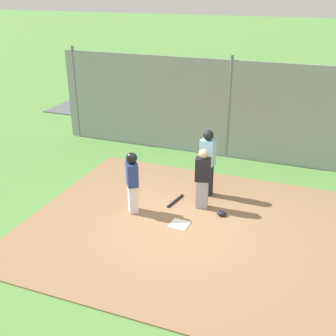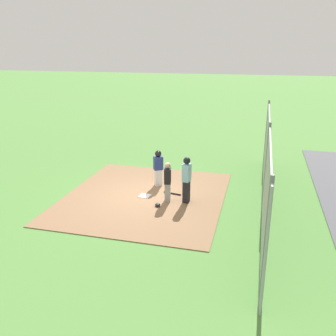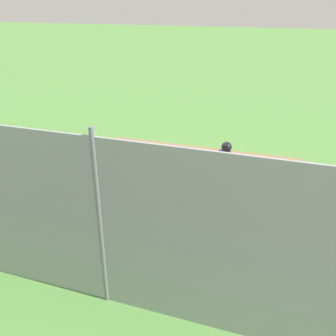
{
  "view_description": "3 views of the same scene",
  "coord_description": "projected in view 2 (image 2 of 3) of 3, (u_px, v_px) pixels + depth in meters",
  "views": [
    {
      "loc": [
        -2.83,
        8.17,
        5.36
      ],
      "look_at": [
        0.72,
        -1.1,
        0.95
      ],
      "focal_mm": 44.76,
      "sensor_mm": 36.0,
      "label": 1
    },
    {
      "loc": [
        -13.16,
        -4.39,
        5.9
      ],
      "look_at": [
        0.86,
        -0.77,
        1.03
      ],
      "focal_mm": 38.88,
      "sensor_mm": 36.0,
      "label": 2
    },
    {
      "loc": [
        2.66,
        -9.15,
        5.03
      ],
      "look_at": [
        -0.13,
        -0.8,
        0.92
      ],
      "focal_mm": 38.56,
      "sensor_mm": 36.0,
      "label": 3
    }
  ],
  "objects": [
    {
      "name": "backstop_fence",
      "position": [
        266.0,
        169.0,
        13.36
      ],
      "size": [
        12.0,
        0.1,
        3.35
      ],
      "color": "#93999E",
      "rests_on": "ground_plane"
    },
    {
      "name": "umpire",
      "position": [
        187.0,
        178.0,
        14.11
      ],
      "size": [
        0.42,
        0.32,
        1.85
      ],
      "rotation": [
        0.0,
        0.0,
        1.41
      ],
      "color": "black",
      "rests_on": "dirt_infield"
    },
    {
      "name": "dirt_infield",
      "position": [
        145.0,
        196.0,
        14.99
      ],
      "size": [
        7.2,
        6.4,
        0.03
      ],
      "primitive_type": "cube",
      "color": "#896647",
      "rests_on": "ground_plane"
    },
    {
      "name": "baseball_bat",
      "position": [
        172.0,
        193.0,
        15.17
      ],
      "size": [
        0.2,
        0.78,
        0.06
      ],
      "primitive_type": "cylinder",
      "rotation": [
        0.0,
        1.57,
        4.53
      ],
      "color": "black",
      "rests_on": "dirt_infield"
    },
    {
      "name": "ground_plane",
      "position": [
        145.0,
        197.0,
        14.99
      ],
      "size": [
        140.0,
        140.0,
        0.0
      ],
      "primitive_type": "plane",
      "color": "#51843D"
    },
    {
      "name": "runner",
      "position": [
        158.0,
        166.0,
        15.86
      ],
      "size": [
        0.43,
        0.46,
        1.6
      ],
      "rotation": [
        0.0,
        0.0,
        3.74
      ],
      "color": "silver",
      "rests_on": "dirt_infield"
    },
    {
      "name": "catcher",
      "position": [
        168.0,
        181.0,
        14.25
      ],
      "size": [
        0.42,
        0.33,
        1.61
      ],
      "rotation": [
        0.0,
        0.0,
        1.77
      ],
      "color": "#9E9EA3",
      "rests_on": "dirt_infield"
    },
    {
      "name": "home_plate",
      "position": [
        145.0,
        196.0,
        14.98
      ],
      "size": [
        0.47,
        0.47,
        0.02
      ],
      "primitive_type": "cube",
      "rotation": [
        0.0,
        0.0,
        -0.06
      ],
      "color": "white",
      "rests_on": "dirt_infield"
    },
    {
      "name": "catcher_mask",
      "position": [
        158.0,
        205.0,
        14.01
      ],
      "size": [
        0.24,
        0.2,
        0.12
      ],
      "primitive_type": "ellipsoid",
      "color": "black",
      "rests_on": "dirt_infield"
    }
  ]
}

